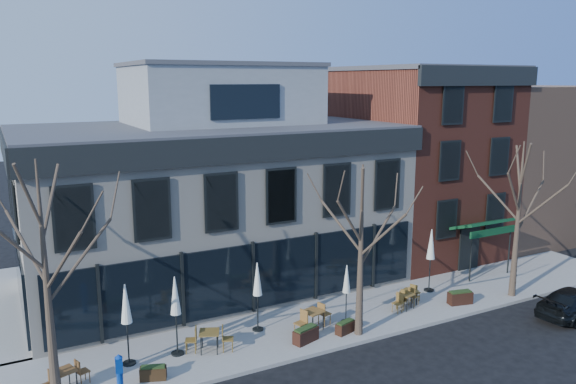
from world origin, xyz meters
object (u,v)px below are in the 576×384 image
parked_sedan (575,302)px  cafe_set_0 (65,378)px  umbrella_0 (126,308)px  call_box (119,373)px

parked_sedan → cafe_set_0: size_ratio=2.50×
umbrella_0 → call_box: bearing=-110.5°
call_box → umbrella_0: bearing=69.5°
parked_sedan → call_box: (-19.39, 2.82, 0.26)m
parked_sedan → umbrella_0: size_ratio=1.41×
call_box → cafe_set_0: bearing=147.0°
call_box → umbrella_0: 2.44m
parked_sedan → cafe_set_0: 21.33m
parked_sedan → umbrella_0: bearing=70.0°
parked_sedan → call_box: 19.59m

